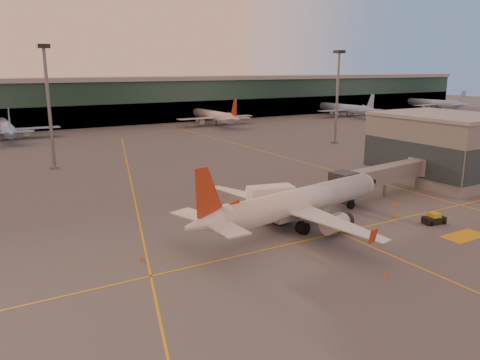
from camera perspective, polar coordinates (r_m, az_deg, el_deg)
ground at (r=56.02m, az=11.64°, el=-8.72°), size 600.00×600.00×0.00m
taxi_markings at (r=89.67m, az=-11.39°, el=-0.25°), size 100.12×173.00×0.01m
terminal at (r=183.71m, az=-19.56°, el=8.96°), size 400.00×20.00×17.60m
gate_building at (r=96.57m, az=23.36°, el=3.69°), size 18.40×22.40×12.60m
mast_west_near at (r=105.37m, az=-22.34°, el=9.22°), size 2.40×2.40×25.60m
mast_east_near at (r=134.97m, az=11.80°, el=10.66°), size 2.40×2.40×25.60m
distant_aircraft_row at (r=164.10m, az=-13.95°, el=5.80°), size 350.00×34.00×13.00m
main_airplane at (r=62.57m, az=6.68°, el=-2.90°), size 34.09×30.90×10.32m
jet_bridge at (r=82.17m, az=17.74°, el=0.68°), size 24.25×6.04×5.34m
catering_truck at (r=65.59m, az=3.80°, el=-2.57°), size 6.79×4.10×4.92m
pushback_tug at (r=69.92m, az=22.58°, el=-4.44°), size 3.25×2.14×1.54m
cone_nose at (r=76.31m, az=18.37°, el=-2.89°), size 0.46×0.46×0.59m
cone_tail at (r=54.12m, az=-11.93°, el=-9.24°), size 0.44×0.44×0.56m
cone_wing_right at (r=51.12m, az=17.28°, el=-10.99°), size 0.43×0.43×0.55m
cone_wing_left at (r=78.03m, az=-2.01°, el=-1.84°), size 0.45×0.45×0.58m
cone_fwd at (r=70.48m, az=18.36°, el=-4.22°), size 0.49×0.49×0.62m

